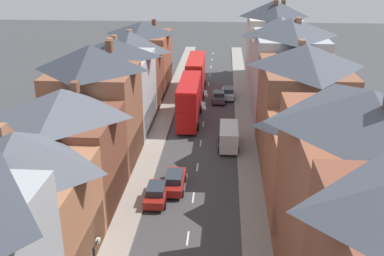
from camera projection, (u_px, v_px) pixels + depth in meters
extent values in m
cube|color=gray|center=(158.00, 135.00, 52.49)|extent=(2.20, 104.00, 0.14)
cube|color=gray|center=(246.00, 137.00, 51.81)|extent=(2.20, 104.00, 0.14)
cube|color=silver|center=(188.00, 238.00, 33.60)|extent=(0.14, 1.80, 0.01)
cube|color=silver|center=(193.00, 197.00, 39.17)|extent=(0.14, 1.80, 0.01)
cube|color=silver|center=(197.00, 167.00, 44.74)|extent=(0.14, 1.80, 0.01)
cube|color=silver|center=(201.00, 143.00, 50.31)|extent=(0.14, 1.80, 0.01)
cube|color=silver|center=(203.00, 124.00, 55.88)|extent=(0.14, 1.80, 0.01)
cube|color=silver|center=(205.00, 108.00, 61.45)|extent=(0.14, 1.80, 0.01)
cube|color=silver|center=(207.00, 95.00, 67.02)|extent=(0.14, 1.80, 0.01)
cube|color=silver|center=(209.00, 84.00, 72.59)|extent=(0.14, 1.80, 0.01)
cube|color=silver|center=(210.00, 75.00, 78.16)|extent=(0.14, 1.80, 0.01)
cube|color=silver|center=(211.00, 67.00, 83.73)|extent=(0.14, 1.80, 0.01)
cube|color=silver|center=(212.00, 60.00, 89.30)|extent=(0.14, 1.80, 0.01)
cube|color=silver|center=(213.00, 53.00, 94.87)|extent=(0.14, 1.80, 0.01)
cube|color=#B2704C|center=(27.00, 221.00, 29.27)|extent=(8.00, 8.34, 7.26)
cube|color=navy|center=(89.00, 249.00, 29.75)|extent=(0.12, 7.67, 3.20)
pyramid|color=#565B66|center=(16.00, 152.00, 27.46)|extent=(8.00, 8.34, 2.67)
cube|color=#99664C|center=(1.00, 134.00, 28.37)|extent=(0.60, 0.90, 1.29)
cube|color=brown|center=(69.00, 161.00, 37.01)|extent=(8.00, 8.57, 7.87)
cube|color=black|center=(118.00, 187.00, 37.60)|extent=(0.12, 7.88, 3.20)
pyramid|color=#565B66|center=(62.00, 103.00, 35.16)|extent=(8.00, 8.57, 2.23)
cube|color=brown|center=(75.00, 87.00, 37.35)|extent=(0.60, 0.90, 0.98)
cube|color=brown|center=(96.00, 117.00, 44.54)|extent=(8.00, 8.29, 9.50)
cube|color=maroon|center=(136.00, 147.00, 45.43)|extent=(0.12, 7.63, 3.20)
pyramid|color=#383D47|center=(91.00, 57.00, 42.35)|extent=(8.00, 8.29, 2.43)
cube|color=brown|center=(109.00, 46.00, 44.32)|extent=(0.60, 0.90, 1.20)
cube|color=#ADB2B7|center=(117.00, 93.00, 53.11)|extent=(8.00, 9.94, 8.88)
cube|color=navy|center=(151.00, 116.00, 53.89)|extent=(0.12, 9.15, 3.20)
pyramid|color=#383D47|center=(114.00, 47.00, 51.14)|extent=(8.00, 9.94, 1.94)
cube|color=#99664C|center=(114.00, 40.00, 52.78)|extent=(0.60, 0.90, 1.05)
cube|color=#99664C|center=(110.00, 44.00, 49.56)|extent=(0.60, 0.90, 1.32)
cube|color=brown|center=(132.00, 79.00, 61.48)|extent=(8.00, 7.54, 7.48)
cube|color=maroon|center=(160.00, 95.00, 62.00)|extent=(0.12, 6.93, 3.20)
pyramid|color=#474C56|center=(130.00, 42.00, 59.60)|extent=(8.00, 7.54, 2.82)
cube|color=#99664C|center=(129.00, 35.00, 60.01)|extent=(0.60, 0.90, 1.45)
cube|color=#935138|center=(143.00, 61.00, 69.77)|extent=(8.00, 10.68, 8.40)
cube|color=olive|center=(168.00, 78.00, 70.46)|extent=(0.12, 9.83, 3.20)
pyramid|color=#383D47|center=(142.00, 28.00, 67.90)|extent=(8.00, 10.68, 1.82)
cube|color=brown|center=(154.00, 22.00, 69.60)|extent=(0.60, 0.90, 0.98)
cube|color=#935138|center=(354.00, 215.00, 26.25)|extent=(8.00, 11.38, 11.34)
pyramid|color=#474C56|center=(371.00, 107.00, 23.82)|extent=(8.00, 11.38, 1.91)
cube|color=#A36042|center=(318.00, 169.00, 36.19)|extent=(8.00, 8.44, 7.27)
cube|color=maroon|center=(268.00, 190.00, 37.20)|extent=(0.12, 7.76, 3.20)
pyramid|color=#383D47|center=(325.00, 112.00, 34.40)|extent=(8.00, 8.44, 2.49)
cube|color=#99664C|center=(325.00, 103.00, 34.94)|extent=(0.60, 0.90, 0.95)
cube|color=brown|center=(301.00, 113.00, 45.05)|extent=(8.00, 11.64, 9.80)
cube|color=#1E5133|center=(259.00, 142.00, 46.52)|extent=(0.12, 10.71, 3.20)
pyramid|color=#474C56|center=(306.00, 55.00, 42.88)|extent=(8.00, 11.64, 2.08)
cube|color=#99664C|center=(302.00, 45.00, 44.33)|extent=(0.60, 0.90, 1.10)
cube|color=#ADB2B7|center=(287.00, 79.00, 55.45)|extent=(8.00, 11.16, 10.78)
cube|color=maroon|center=(253.00, 107.00, 57.10)|extent=(0.12, 10.26, 3.20)
pyramid|color=#474C56|center=(291.00, 26.00, 53.11)|extent=(8.00, 11.16, 2.02)
cube|color=#99664C|center=(298.00, 22.00, 52.25)|extent=(0.60, 0.90, 1.11)
cube|color=#BCB7A8|center=(278.00, 67.00, 65.17)|extent=(8.00, 8.98, 8.76)
cube|color=#1E5133|center=(250.00, 85.00, 66.45)|extent=(0.12, 8.27, 3.20)
pyramid|color=#565B66|center=(281.00, 27.00, 63.04)|extent=(8.00, 8.98, 2.91)
cube|color=brown|center=(281.00, 22.00, 64.02)|extent=(0.60, 0.90, 0.96)
cube|color=beige|center=(272.00, 48.00, 74.00)|extent=(8.00, 10.64, 10.30)
cube|color=olive|center=(247.00, 69.00, 75.56)|extent=(0.12, 9.79, 3.20)
pyramid|color=#383D47|center=(274.00, 8.00, 71.64)|extent=(8.00, 10.64, 2.59)
cube|color=brown|center=(276.00, 5.00, 69.99)|extent=(0.60, 0.90, 1.43)
cube|color=brown|center=(283.00, 4.00, 72.58)|extent=(0.60, 0.90, 1.19)
cube|color=red|center=(189.00, 109.00, 56.18)|extent=(2.44, 10.80, 2.50)
cube|color=red|center=(189.00, 91.00, 55.31)|extent=(2.44, 10.58, 2.30)
cube|color=red|center=(189.00, 81.00, 54.87)|extent=(2.39, 10.37, 0.10)
cube|color=#28333D|center=(192.00, 95.00, 61.08)|extent=(2.20, 0.10, 1.20)
cube|color=#28333D|center=(192.00, 78.00, 60.24)|extent=(2.20, 0.10, 1.10)
cube|color=#28333D|center=(180.00, 107.00, 56.17)|extent=(0.06, 9.18, 0.90)
cube|color=#28333D|center=(180.00, 90.00, 55.35)|extent=(0.06, 9.18, 0.90)
cube|color=yellow|center=(192.00, 73.00, 59.94)|extent=(1.34, 0.08, 0.32)
cylinder|color=black|center=(182.00, 109.00, 59.79)|extent=(0.30, 1.00, 1.00)
cylinder|color=black|center=(200.00, 109.00, 59.63)|extent=(0.30, 1.00, 1.00)
cylinder|color=black|center=(177.00, 126.00, 53.93)|extent=(0.30, 1.00, 1.00)
cylinder|color=black|center=(198.00, 126.00, 53.77)|extent=(0.30, 1.00, 1.00)
cube|color=red|center=(196.00, 82.00, 68.04)|extent=(2.44, 10.80, 2.50)
cube|color=red|center=(196.00, 66.00, 67.16)|extent=(2.44, 10.58, 2.30)
cube|color=red|center=(196.00, 58.00, 66.72)|extent=(2.39, 10.37, 0.10)
cube|color=#28333D|center=(198.00, 72.00, 72.93)|extent=(2.20, 0.10, 1.20)
cube|color=#28333D|center=(198.00, 58.00, 72.09)|extent=(2.20, 0.10, 1.10)
cube|color=#28333D|center=(188.00, 80.00, 68.03)|extent=(0.06, 9.18, 0.90)
cube|color=#28333D|center=(188.00, 65.00, 67.20)|extent=(0.06, 9.18, 0.90)
cube|color=yellow|center=(198.00, 53.00, 71.80)|extent=(1.34, 0.08, 0.32)
cylinder|color=black|center=(189.00, 83.00, 71.65)|extent=(0.30, 1.00, 1.00)
cylinder|color=black|center=(205.00, 83.00, 71.49)|extent=(0.30, 1.00, 1.00)
cylinder|color=black|center=(186.00, 95.00, 65.78)|extent=(0.30, 1.00, 1.00)
cylinder|color=black|center=(203.00, 95.00, 65.62)|extent=(0.30, 1.00, 1.00)
cube|color=maroon|center=(175.00, 182.00, 40.45)|extent=(1.70, 4.60, 0.70)
cube|color=#28333D|center=(174.00, 177.00, 40.00)|extent=(1.46, 2.30, 0.60)
cylinder|color=black|center=(167.00, 178.00, 41.96)|extent=(0.20, 0.62, 0.62)
cylinder|color=black|center=(185.00, 178.00, 41.84)|extent=(0.20, 0.62, 0.62)
cylinder|color=black|center=(163.00, 193.00, 39.31)|extent=(0.20, 0.62, 0.62)
cylinder|color=black|center=(183.00, 194.00, 39.20)|extent=(0.20, 0.62, 0.62)
cube|color=maroon|center=(157.00, 194.00, 38.44)|extent=(1.70, 4.17, 0.67)
cube|color=#28333D|center=(156.00, 189.00, 38.01)|extent=(1.46, 2.08, 0.60)
cylinder|color=black|center=(149.00, 190.00, 39.82)|extent=(0.20, 0.62, 0.62)
cylinder|color=black|center=(168.00, 191.00, 39.70)|extent=(0.20, 0.62, 0.62)
cylinder|color=black|center=(144.00, 205.00, 37.42)|extent=(0.20, 0.62, 0.62)
cylinder|color=black|center=(165.00, 206.00, 37.31)|extent=(0.20, 0.62, 0.62)
cube|color=#4C515B|center=(219.00, 98.00, 63.79)|extent=(1.70, 3.94, 0.73)
cube|color=#28333D|center=(219.00, 94.00, 63.36)|extent=(1.46, 1.97, 0.60)
cylinder|color=black|center=(213.00, 97.00, 65.11)|extent=(0.20, 0.62, 0.62)
cylinder|color=black|center=(225.00, 98.00, 65.00)|extent=(0.20, 0.62, 0.62)
cylinder|color=black|center=(213.00, 103.00, 62.84)|extent=(0.20, 0.62, 0.62)
cylinder|color=black|center=(225.00, 103.00, 62.73)|extent=(0.20, 0.62, 0.62)
cube|color=silver|center=(228.00, 94.00, 65.50)|extent=(1.70, 4.49, 0.76)
cube|color=#28333D|center=(228.00, 90.00, 65.05)|extent=(1.46, 2.25, 0.60)
cylinder|color=black|center=(222.00, 93.00, 66.99)|extent=(0.20, 0.62, 0.62)
cylinder|color=black|center=(234.00, 94.00, 66.88)|extent=(0.20, 0.62, 0.62)
cylinder|color=black|center=(222.00, 99.00, 64.41)|extent=(0.20, 0.62, 0.62)
cylinder|color=black|center=(234.00, 99.00, 64.29)|extent=(0.20, 0.62, 0.62)
cube|color=white|center=(229.00, 136.00, 48.70)|extent=(1.96, 5.20, 2.10)
cube|color=#28333D|center=(229.00, 125.00, 50.96)|extent=(1.76, 0.10, 0.90)
cylinder|color=black|center=(220.00, 139.00, 50.58)|extent=(0.24, 0.72, 0.72)
cylinder|color=black|center=(237.00, 139.00, 50.45)|extent=(0.24, 0.72, 0.72)
cylinder|color=black|center=(219.00, 150.00, 47.69)|extent=(0.24, 0.72, 0.72)
cylinder|color=black|center=(238.00, 151.00, 47.55)|extent=(0.24, 0.72, 0.72)
cylinder|color=black|center=(96.00, 244.00, 24.01)|extent=(0.08, 0.90, 0.08)
cube|color=beige|center=(98.00, 241.00, 24.46)|extent=(0.20, 0.32, 0.20)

